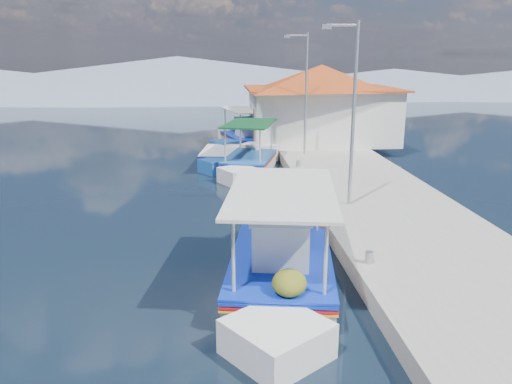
{
  "coord_description": "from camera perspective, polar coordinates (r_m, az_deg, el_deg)",
  "views": [
    {
      "loc": [
        0.14,
        -14.21,
        5.48
      ],
      "look_at": [
        1.31,
        0.91,
        1.3
      ],
      "focal_mm": 35.22,
      "sensor_mm": 36.0,
      "label": 1
    }
  ],
  "objects": [
    {
      "name": "mountain_ridge",
      "position": [
        70.59,
        0.79,
        12.61
      ],
      "size": [
        171.4,
        96.0,
        5.5
      ],
      "color": "slate",
      "rests_on": "ground"
    },
    {
      "name": "harbor_building",
      "position": [
        29.96,
        7.37,
        10.1
      ],
      "size": [
        10.49,
        10.49,
        4.4
      ],
      "color": "white",
      "rests_on": "quay"
    },
    {
      "name": "bollards",
      "position": [
        20.39,
        6.05,
        1.62
      ],
      "size": [
        0.2,
        17.2,
        0.3
      ],
      "color": "#A5A8AD",
      "rests_on": "quay"
    },
    {
      "name": "quay",
      "position": [
        21.66,
        11.14,
        1.14
      ],
      "size": [
        5.0,
        44.0,
        0.5
      ],
      "primitive_type": "cube",
      "color": "#9E9B94",
      "rests_on": "ground"
    },
    {
      "name": "lamp_post_near",
      "position": [
        16.87,
        10.76,
        9.61
      ],
      "size": [
        1.21,
        0.14,
        6.0
      ],
      "color": "#A5A8AD",
      "rests_on": "quay"
    },
    {
      "name": "ground",
      "position": [
        15.23,
        -4.67,
        -5.73
      ],
      "size": [
        160.0,
        160.0,
        0.0
      ],
      "primitive_type": "plane",
      "color": "black",
      "rests_on": "ground"
    },
    {
      "name": "caique_blue_hull",
      "position": [
        26.18,
        -4.1,
        3.93
      ],
      "size": [
        2.27,
        5.96,
        1.07
      ],
      "rotation": [
        0.0,
        0.0,
        0.13
      ],
      "color": "#1C56AC",
      "rests_on": "ground"
    },
    {
      "name": "caique_green_canopy",
      "position": [
        24.37,
        -0.79,
        3.34
      ],
      "size": [
        3.26,
        6.7,
        2.6
      ],
      "rotation": [
        0.0,
        0.0,
        0.27
      ],
      "color": "silver",
      "rests_on": "ground"
    },
    {
      "name": "caique_far",
      "position": [
        30.83,
        -1.19,
        6.05
      ],
      "size": [
        3.27,
        7.0,
        2.53
      ],
      "rotation": [
        0.0,
        0.0,
        -0.25
      ],
      "color": "silver",
      "rests_on": "ground"
    },
    {
      "name": "main_caique",
      "position": [
        12.34,
        2.78,
        -8.3
      ],
      "size": [
        3.19,
        8.15,
        2.71
      ],
      "rotation": [
        0.0,
        0.0,
        0.15
      ],
      "color": "silver",
      "rests_on": "ground"
    },
    {
      "name": "lamp_post_far",
      "position": [
        25.64,
        5.5,
        11.7
      ],
      "size": [
        1.21,
        0.14,
        6.0
      ],
      "color": "#A5A8AD",
      "rests_on": "quay"
    }
  ]
}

